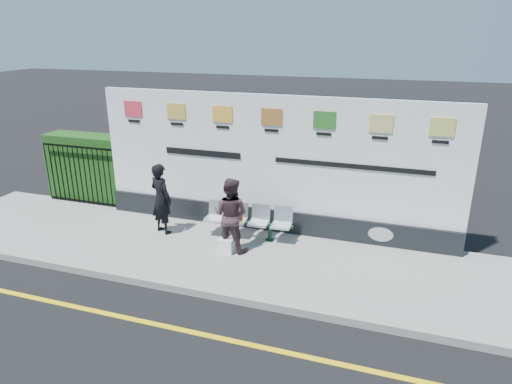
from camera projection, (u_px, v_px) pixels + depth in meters
ground at (170, 328)px, 7.09m from camera, size 80.00×80.00×0.00m
pavement at (229, 254)px, 9.31m from camera, size 14.00×3.00×0.12m
kerb at (197, 291)px, 7.96m from camera, size 14.00×0.18×0.14m
yellow_line at (170, 327)px, 7.09m from camera, size 14.00×0.10×0.01m
billboard at (272, 174)px, 9.91m from camera, size 8.00×0.30×3.00m
hedge at (91, 167)px, 11.97m from camera, size 2.35×0.70×1.70m
railing at (80, 175)px, 11.59m from camera, size 2.05×0.06×1.54m
bench at (248, 229)px, 9.80m from camera, size 1.91×0.64×0.40m
woman_left at (161, 199)px, 9.90m from camera, size 0.67×0.56×1.58m
woman_right at (231, 215)px, 9.11m from camera, size 0.79×0.63×1.53m
handbag_brown at (236, 215)px, 9.76m from camera, size 0.28×0.17×0.20m
carrier_bag_white at (226, 246)px, 9.16m from camera, size 0.30×0.18×0.30m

